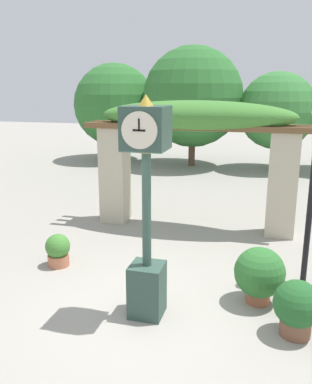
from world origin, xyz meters
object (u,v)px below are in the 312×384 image
object	(u,v)px
potted_plant_near_right	(58,250)
potted_plant_far_left	(259,274)
potted_plant_near_left	(297,307)
pedestal_clock	(147,208)

from	to	relation	value
potted_plant_near_right	potted_plant_far_left	distance (m)	3.74
potted_plant_near_left	potted_plant_far_left	size ratio (longest dim) A/B	0.88
potted_plant_near_left	potted_plant_far_left	bearing A→B (deg)	123.84
potted_plant_near_right	potted_plant_far_left	xyz separation A→B (m)	(3.71, -0.40, 0.17)
pedestal_clock	potted_plant_near_right	bearing A→B (deg)	150.60
pedestal_clock	potted_plant_far_left	world-z (taller)	pedestal_clock
potted_plant_near_left	potted_plant_far_left	world-z (taller)	potted_plant_far_left
potted_plant_far_left	potted_plant_near_right	bearing A→B (deg)	173.79
pedestal_clock	potted_plant_near_left	distance (m)	2.44
potted_plant_far_left	potted_plant_near_left	bearing A→B (deg)	-56.16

